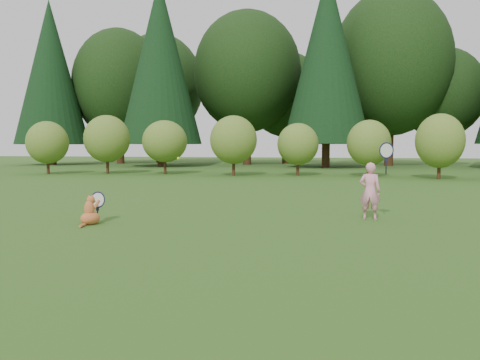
# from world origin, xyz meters

# --- Properties ---
(ground) EXTENTS (100.00, 100.00, 0.00)m
(ground) POSITION_xyz_m (0.00, 0.00, 0.00)
(ground) COLOR #205618
(ground) RESTS_ON ground
(shrub_row) EXTENTS (28.00, 3.00, 2.80)m
(shrub_row) POSITION_xyz_m (0.00, 13.00, 1.40)
(shrub_row) COLOR #556920
(shrub_row) RESTS_ON ground
(woodland_backdrop) EXTENTS (48.00, 10.00, 15.00)m
(woodland_backdrop) POSITION_xyz_m (0.00, 23.00, 7.50)
(woodland_backdrop) COLOR black
(woodland_backdrop) RESTS_ON ground
(child) EXTENTS (0.59, 0.32, 1.56)m
(child) POSITION_xyz_m (2.56, 1.04, 0.54)
(child) COLOR pink
(child) RESTS_ON ground
(cat) EXTENTS (0.43, 0.71, 0.69)m
(cat) POSITION_xyz_m (-2.12, -0.51, 0.26)
(cat) COLOR #BE5124
(cat) RESTS_ON ground
(tennis_ball) EXTENTS (0.06, 0.06, 0.06)m
(tennis_ball) POSITION_xyz_m (-1.33, 1.68, 1.07)
(tennis_ball) COLOR #D2ED1B
(tennis_ball) RESTS_ON ground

